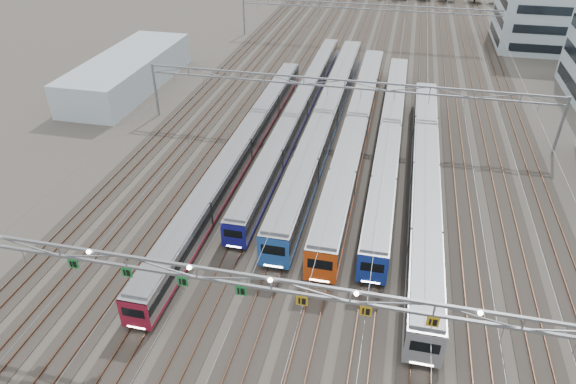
% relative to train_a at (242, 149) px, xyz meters
% --- Properties ---
extents(ground, '(400.00, 400.00, 0.00)m').
position_rel_train_a_xyz_m(ground, '(11.25, -28.58, -1.96)').
color(ground, '#47423A').
rests_on(ground, ground).
extents(track_bed, '(54.00, 260.00, 5.42)m').
position_rel_train_a_xyz_m(track_bed, '(11.25, 71.42, -0.47)').
color(track_bed, '#2D2823').
rests_on(track_bed, ground).
extents(train_a, '(2.64, 58.27, 3.43)m').
position_rel_train_a_xyz_m(train_a, '(0.00, 0.00, 0.00)').
color(train_a, black).
rests_on(train_a, ground).
extents(train_b, '(2.54, 62.67, 3.30)m').
position_rel_train_a_xyz_m(train_b, '(4.50, 13.88, -0.07)').
color(train_b, black).
rests_on(train_b, ground).
extents(train_c, '(3.07, 61.90, 4.00)m').
position_rel_train_a_xyz_m(train_c, '(9.00, 11.43, 0.29)').
color(train_c, black).
rests_on(train_c, ground).
extents(train_d, '(3.05, 58.19, 3.97)m').
position_rel_train_a_xyz_m(train_d, '(13.50, 8.59, 0.27)').
color(train_d, black).
rests_on(train_d, ground).
extents(train_e, '(2.81, 54.65, 3.65)m').
position_rel_train_a_xyz_m(train_e, '(18.00, 7.67, 0.11)').
color(train_e, black).
rests_on(train_e, ground).
extents(train_f, '(2.96, 51.21, 3.85)m').
position_rel_train_a_xyz_m(train_f, '(22.50, -2.17, 0.21)').
color(train_f, black).
rests_on(train_f, ground).
extents(gantry_near, '(56.36, 0.61, 8.08)m').
position_rel_train_a_xyz_m(gantry_near, '(11.20, -28.70, 5.12)').
color(gantry_near, gray).
rests_on(gantry_near, ground).
extents(gantry_mid, '(56.36, 0.36, 8.00)m').
position_rel_train_a_xyz_m(gantry_mid, '(11.25, 11.42, 4.42)').
color(gantry_mid, gray).
rests_on(gantry_mid, ground).
extents(gantry_far, '(56.36, 0.36, 8.00)m').
position_rel_train_a_xyz_m(gantry_far, '(11.25, 56.42, 4.42)').
color(gantry_far, gray).
rests_on(gantry_far, ground).
extents(depot_bldg_north, '(22.00, 18.00, 14.30)m').
position_rel_train_a_xyz_m(depot_bldg_north, '(47.90, 61.64, 5.18)').
color(depot_bldg_north, '#A7BFC7').
rests_on(depot_bldg_north, ground).
extents(west_shed, '(10.00, 30.00, 5.28)m').
position_rel_train_a_xyz_m(west_shed, '(-26.45, 21.16, 0.68)').
color(west_shed, '#A7BFC7').
rests_on(west_shed, ground).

